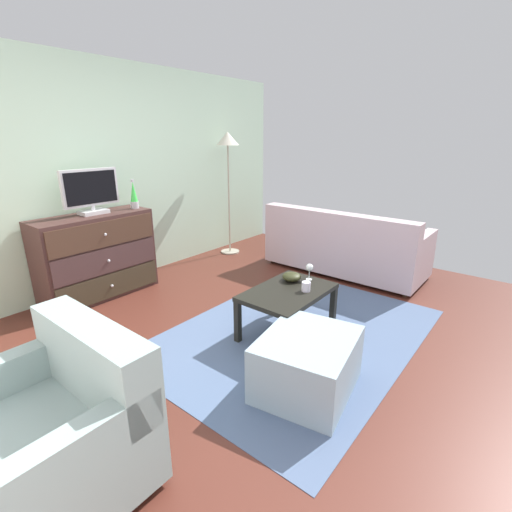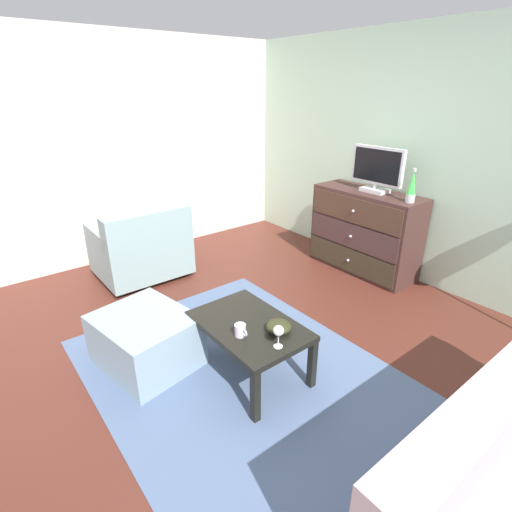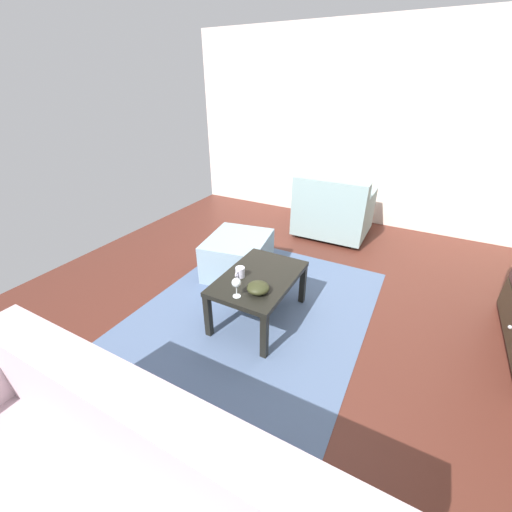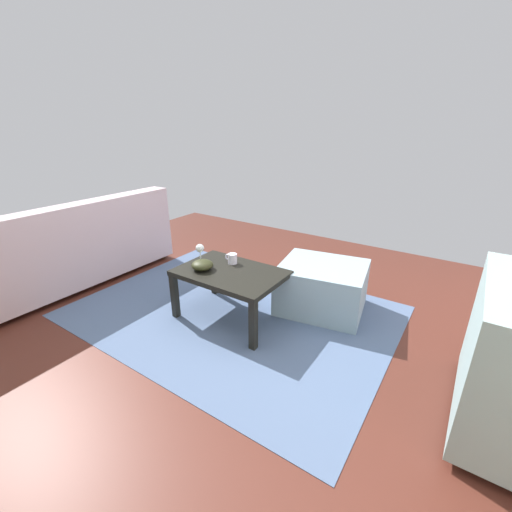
# 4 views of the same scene
# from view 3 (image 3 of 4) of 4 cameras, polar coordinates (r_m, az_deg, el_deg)

# --- Properties ---
(ground_plane) EXTENTS (5.67, 5.05, 0.05)m
(ground_plane) POSITION_cam_3_polar(r_m,az_deg,el_deg) (2.97, 4.22, -10.15)
(ground_plane) COLOR #4F241B
(wall_plain_left) EXTENTS (0.12, 5.05, 2.52)m
(wall_plain_left) POSITION_cam_3_polar(r_m,az_deg,el_deg) (4.85, 18.54, 20.57)
(wall_plain_left) COLOR beige
(wall_plain_left) RESTS_ON ground_plane
(area_rug) EXTENTS (2.60, 1.90, 0.01)m
(area_rug) POSITION_cam_3_polar(r_m,az_deg,el_deg) (2.88, -1.13, -10.75)
(area_rug) COLOR #4B5E80
(area_rug) RESTS_ON ground_plane
(coffee_table) EXTENTS (0.84, 0.56, 0.42)m
(coffee_table) POSITION_cam_3_polar(r_m,az_deg,el_deg) (2.67, 0.53, -4.62)
(coffee_table) COLOR black
(coffee_table) RESTS_ON ground_plane
(wine_glass) EXTENTS (0.07, 0.07, 0.16)m
(wine_glass) POSITION_cam_3_polar(r_m,az_deg,el_deg) (2.34, -3.53, -4.88)
(wine_glass) COLOR silver
(wine_glass) RESTS_ON coffee_table
(mug) EXTENTS (0.11, 0.08, 0.08)m
(mug) POSITION_cam_3_polar(r_m,az_deg,el_deg) (2.61, -2.89, -2.91)
(mug) COLOR silver
(mug) RESTS_ON coffee_table
(bowl_decorative) EXTENTS (0.17, 0.17, 0.08)m
(bowl_decorative) POSITION_cam_3_polar(r_m,az_deg,el_deg) (2.43, 0.37, -5.69)
(bowl_decorative) COLOR #2B2E18
(bowl_decorative) RESTS_ON coffee_table
(armchair) EXTENTS (0.80, 0.91, 0.81)m
(armchair) POSITION_cam_3_polar(r_m,az_deg,el_deg) (4.34, 13.51, 7.67)
(armchair) COLOR #332319
(armchair) RESTS_ON ground_plane
(ottoman) EXTENTS (0.79, 0.71, 0.41)m
(ottoman) POSITION_cam_3_polar(r_m,az_deg,el_deg) (3.40, -3.22, 0.09)
(ottoman) COLOR #859FAE
(ottoman) RESTS_ON ground_plane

